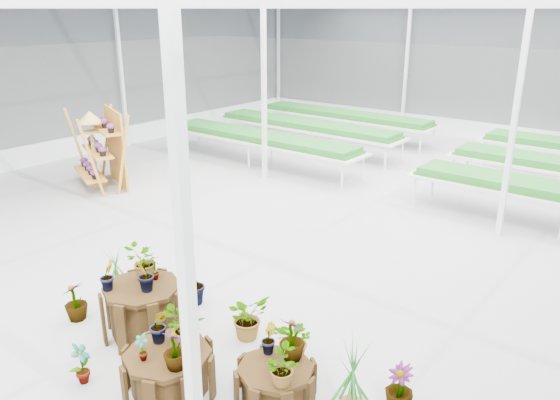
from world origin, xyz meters
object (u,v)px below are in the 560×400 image
Objects in this scene: plinth_low at (276,382)px; bird_table at (93,149)px; shelf_rack at (99,149)px; plinth_mid at (169,373)px; plinth_tall at (144,310)px.

bird_table reaches higher than plinth_low.
shelf_rack is 1.01× the size of bird_table.
plinth_mid is 1.22m from plinth_low.
plinth_low is at bearing 34.99° from plinth_mid.
shelf_rack is at bearing 157.67° from plinth_low.
shelf_rack is 0.18m from bird_table.
plinth_tall reaches higher than plinth_mid.
bird_table reaches higher than plinth_mid.
plinth_low is 9.04m from shelf_rack.
shelf_rack is at bearing 17.07° from bird_table.
plinth_mid is at bearing -30.36° from bird_table.
bird_table reaches higher than plinth_tall.
plinth_mid is 0.55× the size of bird_table.
plinth_tall is at bearing 153.43° from plinth_mid.
shelf_rack reaches higher than plinth_low.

